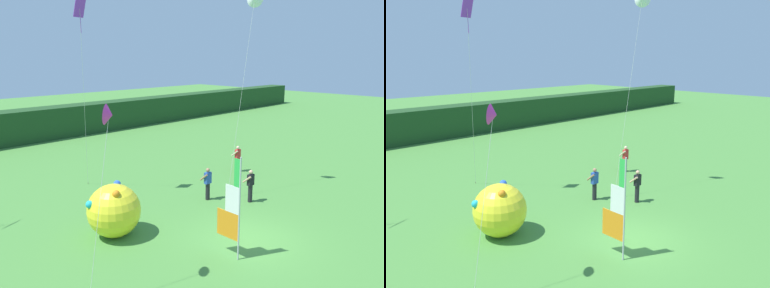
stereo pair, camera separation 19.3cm
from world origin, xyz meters
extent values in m
plane|color=#478438|center=(0.00, 0.00, 0.00)|extent=(120.00, 120.00, 0.00)
cube|color=#1E421E|center=(0.00, 23.81, 1.37)|extent=(80.00, 2.40, 2.74)
cylinder|color=#B7B7BC|center=(-1.40, -0.65, 1.90)|extent=(0.06, 0.06, 3.80)
cube|color=orange|center=(-1.40, -0.13, 1.19)|extent=(0.02, 0.97, 1.01)
cube|color=white|center=(-1.40, -0.32, 2.20)|extent=(0.02, 0.60, 1.01)
cube|color=green|center=(-1.40, -0.50, 3.22)|extent=(0.02, 0.23, 1.01)
cylinder|color=black|center=(2.04, 3.99, 0.43)|extent=(0.22, 0.22, 0.87)
cube|color=#284CA8|center=(2.04, 3.99, 1.16)|extent=(0.36, 0.20, 0.58)
sphere|color=#A37556|center=(2.04, 3.99, 1.57)|extent=(0.20, 0.20, 0.20)
cylinder|color=#A37556|center=(1.81, 4.05, 1.22)|extent=(0.09, 0.48, 0.42)
cylinder|color=#A37556|center=(2.27, 3.99, 1.12)|extent=(0.09, 0.14, 0.56)
cylinder|color=black|center=(6.86, 5.85, 0.40)|extent=(0.22, 0.22, 0.81)
cube|color=red|center=(6.86, 5.85, 1.12)|extent=(0.36, 0.20, 0.63)
sphere|color=beige|center=(6.86, 5.85, 1.56)|extent=(0.20, 0.20, 0.20)
cylinder|color=beige|center=(6.63, 5.91, 1.21)|extent=(0.09, 0.48, 0.42)
cylinder|color=beige|center=(7.09, 5.86, 1.11)|extent=(0.09, 0.14, 0.56)
cylinder|color=black|center=(3.31, 2.28, 0.44)|extent=(0.22, 0.22, 0.88)
cube|color=black|center=(3.31, 2.28, 1.16)|extent=(0.36, 0.20, 0.56)
sphere|color=tan|center=(3.31, 2.28, 1.56)|extent=(0.20, 0.20, 0.20)
cylinder|color=tan|center=(3.08, 2.34, 1.21)|extent=(0.09, 0.48, 0.42)
cylinder|color=tan|center=(3.54, 2.29, 1.12)|extent=(0.09, 0.14, 0.56)
sphere|color=yellow|center=(-3.46, 4.04, 1.08)|extent=(2.16, 2.16, 2.16)
sphere|color=#23B2C6|center=(-4.41, 4.23, 1.56)|extent=(0.30, 0.30, 0.30)
sphere|color=orange|center=(-3.68, 3.49, 1.99)|extent=(0.30, 0.30, 0.30)
sphere|color=blue|center=(-3.03, 4.40, 2.00)|extent=(0.30, 0.30, 0.30)
cylinder|color=brown|center=(2.80, 3.32, 0.04)|extent=(0.03, 0.03, 0.08)
cylinder|color=silver|center=(3.89, 3.48, 4.95)|extent=(2.19, 0.33, 9.89)
cylinder|color=silver|center=(-6.00, 0.82, 2.75)|extent=(1.22, 0.32, 5.51)
cone|color=#DB33A8|center=(-5.40, 0.97, 5.50)|extent=(0.62, 0.60, 0.62)
cylinder|color=brown|center=(-1.03, 10.46, 0.04)|extent=(0.03, 0.03, 0.08)
cylinder|color=silver|center=(-1.45, 9.52, 4.65)|extent=(0.85, 1.89, 9.30)
cube|color=purple|center=(-1.87, 8.58, 9.30)|extent=(0.68, 0.45, 0.85)
cylinder|color=purple|center=(-1.87, 8.58, 8.51)|extent=(0.02, 0.02, 0.70)
camera|label=1|loc=(-11.00, -7.90, 7.09)|focal=34.53mm
camera|label=2|loc=(-10.86, -8.04, 7.09)|focal=34.53mm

